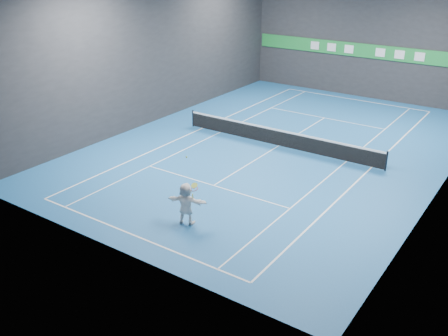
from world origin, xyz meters
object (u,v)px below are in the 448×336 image
Objects in this scene: tennis_ball at (186,157)px; player at (186,204)px; tennis_net at (279,137)px; tennis_racket at (194,189)px.

player is at bearing -71.19° from tennis_ball.
tennis_racket is (1.57, -9.89, 1.09)m from tennis_net.
player is 2.47× the size of tennis_racket.
tennis_net is 17.18× the size of tennis_racket.
tennis_ball is at bearing -89.39° from player.
player reaches higher than tennis_net.
tennis_ball reaches higher than player.
tennis_racket is (0.48, -0.17, -1.22)m from tennis_ball.
tennis_racket is at bearing 168.58° from player.
player is 10.02m from tennis_net.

